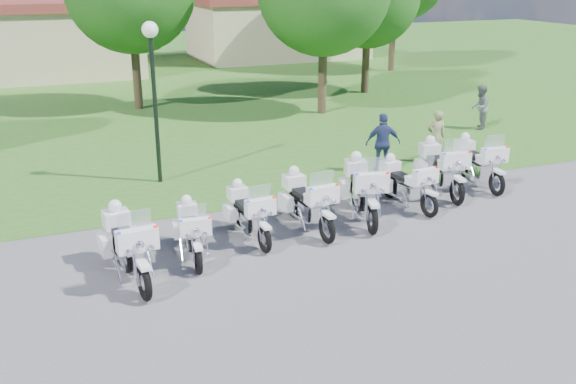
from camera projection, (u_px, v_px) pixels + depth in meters
name	position (u px, v px, depth m)	size (l,w,h in m)	color
ground	(314.00, 249.00, 14.01)	(100.00, 100.00, 0.00)	#4D4D51
grass_lawn	(122.00, 73.00, 37.56)	(100.00, 48.00, 0.01)	#266B22
motorcycle_0	(127.00, 244.00, 12.52)	(0.97, 2.50, 1.68)	black
motorcycle_1	(192.00, 230.00, 13.50)	(0.83, 2.09, 1.41)	black
motorcycle_2	(249.00, 212.00, 14.43)	(0.76, 2.19, 1.47)	black
motorcycle_3	(307.00, 201.00, 14.96)	(0.82, 2.39, 1.61)	black
motorcycle_4	(362.00, 188.00, 15.59)	(1.32, 2.57, 1.77)	black
motorcycle_5	(406.00, 182.00, 16.39)	(0.87, 2.23, 1.50)	black
motorcycle_6	(441.00, 167.00, 17.37)	(1.12, 2.51, 1.70)	black
motorcycle_7	(478.00, 161.00, 18.00)	(0.95, 2.41, 1.62)	black
lamp_post	(152.00, 64.00, 17.31)	(0.44, 0.44, 4.48)	black
building_west	(6.00, 39.00, 35.59)	(14.56, 8.32, 4.10)	#C4B38D
building_east	(277.00, 26.00, 43.46)	(11.44, 7.28, 4.10)	#C4B38D
bystander_a	(436.00, 137.00, 19.99)	(0.60, 0.40, 1.66)	#8A8C5E
bystander_b	(480.00, 107.00, 24.16)	(0.81, 0.63, 1.67)	slate
bystander_c	(383.00, 143.00, 19.00)	(1.05, 0.44, 1.79)	navy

